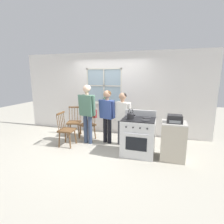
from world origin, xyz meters
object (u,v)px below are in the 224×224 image
Objects in this scene: potted_plant at (105,101)px; handbag at (94,113)px; stove at (138,136)px; person_teen_center at (107,111)px; chair_by_window at (88,125)px; chair_center_cluster at (74,122)px; chair_near_wall at (66,130)px; person_adult_right at (122,114)px; kettle at (131,115)px; side_counter at (173,141)px; person_elderly_left at (87,108)px; stereo at (175,119)px.

handbag is at bearing -108.62° from potted_plant.
person_teen_center is at bearing 151.40° from stove.
chair_center_cluster is (-0.54, 0.12, 0.00)m from chair_by_window.
potted_plant is 0.66m from handbag.
person_adult_right is at bearing -74.26° from chair_near_wall.
handbag is (0.66, 0.08, 0.33)m from chair_center_cluster.
person_adult_right is at bearing -26.71° from chair_center_cluster.
kettle is at bearing -97.02° from chair_near_wall.
person_teen_center is at bearing 18.37° from chair_by_window.
handbag is (-1.37, 1.01, -0.24)m from kettle.
person_adult_right is (1.14, -0.17, 0.46)m from chair_by_window.
person_adult_right reaches higher than handbag.
potted_plant is at bearing -27.37° from chair_near_wall.
chair_by_window is 1.24m from person_adult_right.
person_adult_right is 6.05× the size of kettle.
potted_plant is 2.70m from side_counter.
stove is at bearing 36.40° from kettle.
stove is (2.01, 0.01, 0.02)m from chair_near_wall.
person_elderly_left reaches higher than stove.
person_adult_right is 5.63× the size of potted_plant.
potted_plant is at bearing 94.43° from person_elderly_left.
kettle is 1.96m from potted_plant.
chair_by_window is 0.88× the size of stove.
kettle reaches higher than stereo.
person_teen_center is 0.46m from person_adult_right.
kettle is at bearing -41.27° from chair_center_cluster.
stove is 1.20× the size of side_counter.
kettle is at bearing 1.37° from chair_by_window.
chair_by_window is at bearing -173.22° from person_teen_center.
person_teen_center is at bearing 162.90° from side_counter.
chair_by_window is 0.62× the size of person_teen_center.
chair_by_window is 0.41m from handbag.
person_teen_center is at bearing -166.31° from person_adult_right.
kettle reaches higher than stove.
person_elderly_left is 0.60m from handbag.
chair_by_window is at bearing -170.51° from person_adult_right.
chair_center_cluster is at bearing 160.14° from stove.
person_elderly_left is 1.65m from stove.
kettle is (0.81, -0.67, 0.08)m from person_teen_center.
chair_by_window is at bearing -119.76° from handbag.
person_elderly_left is at bearing 170.86° from stereo.
chair_by_window is 3.86× the size of kettle.
person_adult_right is 1.66× the size of side_counter.
kettle is (-0.18, -0.13, 0.55)m from stove.
person_adult_right is 1.27m from potted_plant.
kettle is at bearing -174.68° from stereo.
kettle reaches higher than handbag.
chair_center_cluster is 0.56× the size of person_elderly_left.
person_elderly_left reaches higher than person_adult_right.
chair_by_window is 0.76m from chair_near_wall.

